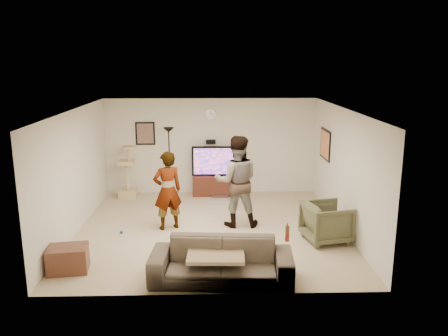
{
  "coord_description": "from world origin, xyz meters",
  "views": [
    {
      "loc": [
        0.02,
        -9.05,
        3.47
      ],
      "look_at": [
        0.28,
        0.2,
        1.27
      ],
      "focal_mm": 36.64,
      "sensor_mm": 36.0,
      "label": 1
    }
  ],
  "objects_px": {
    "side_table": "(68,259)",
    "beer_bottle": "(287,234)",
    "tv_stand": "(217,185)",
    "cat_tree": "(127,172)",
    "person_left": "(168,190)",
    "armchair": "(327,222)",
    "floor_lamp": "(170,164)",
    "person_right": "(237,181)",
    "sofa": "(221,261)",
    "tv": "(217,161)"
  },
  "relations": [
    {
      "from": "tv_stand",
      "to": "side_table",
      "type": "relative_size",
      "value": 1.94
    },
    {
      "from": "person_right",
      "to": "person_left",
      "type": "bearing_deg",
      "value": 6.27
    },
    {
      "from": "cat_tree",
      "to": "floor_lamp",
      "type": "bearing_deg",
      "value": -6.5
    },
    {
      "from": "tv_stand",
      "to": "floor_lamp",
      "type": "relative_size",
      "value": 0.69
    },
    {
      "from": "beer_bottle",
      "to": "tv_stand",
      "type": "bearing_deg",
      "value": 102.35
    },
    {
      "from": "floor_lamp",
      "to": "armchair",
      "type": "distance_m",
      "value": 4.43
    },
    {
      "from": "cat_tree",
      "to": "beer_bottle",
      "type": "distance_m",
      "value": 5.71
    },
    {
      "from": "floor_lamp",
      "to": "cat_tree",
      "type": "distance_m",
      "value": 1.13
    },
    {
      "from": "floor_lamp",
      "to": "cat_tree",
      "type": "xyz_separation_m",
      "value": [
        -1.1,
        0.13,
        -0.23
      ]
    },
    {
      "from": "floor_lamp",
      "to": "armchair",
      "type": "height_order",
      "value": "floor_lamp"
    },
    {
      "from": "cat_tree",
      "to": "armchair",
      "type": "xyz_separation_m",
      "value": [
        4.39,
        -3.04,
        -0.3
      ]
    },
    {
      "from": "tv",
      "to": "cat_tree",
      "type": "height_order",
      "value": "cat_tree"
    },
    {
      "from": "floor_lamp",
      "to": "armchair",
      "type": "xyz_separation_m",
      "value": [
        3.29,
        -2.92,
        -0.53
      ]
    },
    {
      "from": "beer_bottle",
      "to": "armchair",
      "type": "bearing_deg",
      "value": 56.63
    },
    {
      "from": "tv",
      "to": "person_right",
      "type": "relative_size",
      "value": 0.67
    },
    {
      "from": "beer_bottle",
      "to": "armchair",
      "type": "height_order",
      "value": "beer_bottle"
    },
    {
      "from": "tv_stand",
      "to": "tv",
      "type": "height_order",
      "value": "tv"
    },
    {
      "from": "tv_stand",
      "to": "person_left",
      "type": "distance_m",
      "value": 2.72
    },
    {
      "from": "person_right",
      "to": "armchair",
      "type": "distance_m",
      "value": 2.04
    },
    {
      "from": "tv",
      "to": "cat_tree",
      "type": "bearing_deg",
      "value": -175.59
    },
    {
      "from": "cat_tree",
      "to": "person_right",
      "type": "relative_size",
      "value": 0.7
    },
    {
      "from": "floor_lamp",
      "to": "person_right",
      "type": "xyz_separation_m",
      "value": [
        1.58,
        -1.98,
        0.06
      ]
    },
    {
      "from": "armchair",
      "to": "sofa",
      "type": "bearing_deg",
      "value": 115.19
    },
    {
      "from": "person_right",
      "to": "beer_bottle",
      "type": "distance_m",
      "value": 2.61
    },
    {
      "from": "cat_tree",
      "to": "beer_bottle",
      "type": "relative_size",
      "value": 5.45
    },
    {
      "from": "tv_stand",
      "to": "armchair",
      "type": "distance_m",
      "value": 3.84
    },
    {
      "from": "floor_lamp",
      "to": "beer_bottle",
      "type": "distance_m",
      "value": 5.04
    },
    {
      "from": "side_table",
      "to": "armchair",
      "type": "bearing_deg",
      "value": 14.19
    },
    {
      "from": "floor_lamp",
      "to": "person_left",
      "type": "height_order",
      "value": "floor_lamp"
    },
    {
      "from": "cat_tree",
      "to": "person_left",
      "type": "distance_m",
      "value": 2.59
    },
    {
      "from": "tv_stand",
      "to": "cat_tree",
      "type": "distance_m",
      "value": 2.34
    },
    {
      "from": "tv_stand",
      "to": "person_left",
      "type": "relative_size",
      "value": 0.76
    },
    {
      "from": "sofa",
      "to": "side_table",
      "type": "bearing_deg",
      "value": 175.22
    },
    {
      "from": "tv_stand",
      "to": "sofa",
      "type": "relative_size",
      "value": 0.55
    },
    {
      "from": "tv_stand",
      "to": "beer_bottle",
      "type": "bearing_deg",
      "value": -77.65
    },
    {
      "from": "person_left",
      "to": "beer_bottle",
      "type": "distance_m",
      "value": 3.17
    },
    {
      "from": "side_table",
      "to": "beer_bottle",
      "type": "bearing_deg",
      "value": -6.46
    },
    {
      "from": "armchair",
      "to": "person_right",
      "type": "bearing_deg",
      "value": 49.23
    },
    {
      "from": "person_right",
      "to": "sofa",
      "type": "xyz_separation_m",
      "value": [
        -0.38,
        -2.52,
        -0.64
      ]
    },
    {
      "from": "person_right",
      "to": "tv",
      "type": "bearing_deg",
      "value": -80.32
    },
    {
      "from": "person_right",
      "to": "beer_bottle",
      "type": "xyz_separation_m",
      "value": [
        0.67,
        -2.52,
        -0.19
      ]
    },
    {
      "from": "sofa",
      "to": "beer_bottle",
      "type": "bearing_deg",
      "value": 4.28
    },
    {
      "from": "floor_lamp",
      "to": "armchair",
      "type": "bearing_deg",
      "value": -41.55
    },
    {
      "from": "tv_stand",
      "to": "side_table",
      "type": "height_order",
      "value": "tv_stand"
    },
    {
      "from": "armchair",
      "to": "person_left",
      "type": "bearing_deg",
      "value": 64.05
    },
    {
      "from": "tv_stand",
      "to": "tv",
      "type": "xyz_separation_m",
      "value": [
        0.0,
        0.0,
        0.65
      ]
    },
    {
      "from": "sofa",
      "to": "beer_bottle",
      "type": "distance_m",
      "value": 1.14
    },
    {
      "from": "tv",
      "to": "person_right",
      "type": "xyz_separation_m",
      "value": [
        0.39,
        -2.28,
        0.06
      ]
    },
    {
      "from": "cat_tree",
      "to": "person_left",
      "type": "xyz_separation_m",
      "value": [
        1.24,
        -2.26,
        0.15
      ]
    },
    {
      "from": "armchair",
      "to": "tv_stand",
      "type": "bearing_deg",
      "value": 21.02
    }
  ]
}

